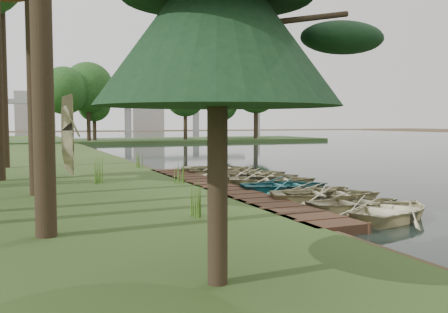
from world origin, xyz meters
name	(u,v)px	position (x,y,z in m)	size (l,w,h in m)	color
ground	(257,192)	(0.00, 0.00, 0.00)	(300.00, 300.00, 0.00)	#3D2F1D
water	(435,150)	(30.00, 20.00, 0.03)	(130.00, 200.00, 0.05)	black
boardwalk	(221,191)	(-1.60, 0.00, 0.15)	(1.60, 16.00, 0.30)	#372215
peninsula	(148,141)	(8.00, 50.00, 0.23)	(50.00, 14.00, 0.45)	#2A421D
far_trees	(123,95)	(4.67, 50.00, 6.43)	(45.60, 5.60, 8.80)	black
bridge	(99,106)	(12.31, 120.00, 7.08)	(95.90, 4.00, 8.60)	#A5A5A0
building_a	(146,103)	(30.00, 140.00, 9.00)	(10.00, 8.00, 18.00)	#A5A5A0
building_b	(28,111)	(-5.00, 145.00, 6.00)	(8.00, 8.00, 12.00)	#A5A5A0
rowboat_0	(394,207)	(0.98, -6.81, 0.41)	(2.45, 3.43, 0.71)	#C4BB8E
rowboat_1	(356,201)	(0.84, -5.27, 0.38)	(2.25, 3.14, 0.65)	#C4BB8E
rowboat_2	(327,193)	(0.75, -3.80, 0.44)	(2.71, 3.79, 0.78)	#C4BB8E
rowboat_3	(318,189)	(1.20, -2.57, 0.38)	(2.28, 3.19, 0.66)	#C4BB8E
rowboat_4	(286,184)	(0.74, -1.03, 0.42)	(2.52, 3.53, 0.73)	#2C777A
rowboat_5	(272,178)	(1.08, 0.71, 0.44)	(2.68, 3.75, 0.78)	#C4BB8E
rowboat_6	(259,175)	(1.24, 2.23, 0.43)	(2.59, 3.62, 0.75)	#C4BB8E
rowboat_7	(248,172)	(1.19, 3.36, 0.44)	(2.71, 3.79, 0.78)	#C4BB8E
rowboat_8	(223,170)	(0.76, 5.34, 0.42)	(2.55, 3.57, 0.74)	#C4BB8E
rowboat_9	(218,167)	(0.87, 6.31, 0.45)	(2.73, 3.83, 0.79)	#C4BB8E
stored_rowboat	(72,168)	(-6.57, 6.27, 0.70)	(2.75, 3.85, 0.80)	#C4BB8E
reeds_0	(197,198)	(-4.53, -5.46, 0.80)	(0.60, 0.60, 1.00)	#3F661E
reeds_1	(182,172)	(-2.60, 1.84, 0.76)	(0.60, 0.60, 0.93)	#3F661E
reeds_2	(100,170)	(-5.76, 3.03, 0.85)	(0.60, 0.60, 1.10)	#3F661E
reeds_3	(139,158)	(-2.60, 9.51, 0.82)	(0.60, 0.60, 1.05)	#3F661E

